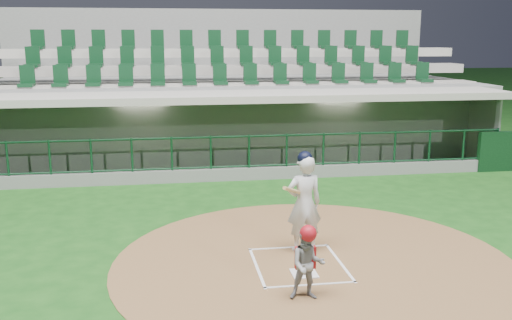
# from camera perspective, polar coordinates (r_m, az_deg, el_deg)

# --- Properties ---
(ground) EXTENTS (120.00, 120.00, 0.00)m
(ground) POSITION_cam_1_polar(r_m,az_deg,el_deg) (10.54, 3.93, -9.86)
(ground) COLOR #144213
(ground) RESTS_ON ground
(dirt_circle) EXTENTS (7.20, 7.20, 0.01)m
(dirt_circle) POSITION_cam_1_polar(r_m,az_deg,el_deg) (10.43, 5.81, -10.11)
(dirt_circle) COLOR brown
(dirt_circle) RESTS_ON ground
(home_plate) EXTENTS (0.43, 0.43, 0.02)m
(home_plate) POSITION_cam_1_polar(r_m,az_deg,el_deg) (9.90, 4.83, -11.23)
(home_plate) COLOR silver
(home_plate) RESTS_ON dirt_circle
(batter_box_chalk) EXTENTS (1.55, 1.80, 0.01)m
(batter_box_chalk) POSITION_cam_1_polar(r_m,az_deg,el_deg) (10.26, 4.30, -10.39)
(batter_box_chalk) COLOR white
(batter_box_chalk) RESTS_ON ground
(dugout_structure) EXTENTS (16.40, 3.70, 3.00)m
(dugout_structure) POSITION_cam_1_polar(r_m,az_deg,el_deg) (17.78, -1.37, 2.49)
(dugout_structure) COLOR gray
(dugout_structure) RESTS_ON ground
(seating_deck) EXTENTS (17.00, 6.72, 5.15)m
(seating_deck) POSITION_cam_1_polar(r_m,az_deg,el_deg) (20.70, -2.63, 5.18)
(seating_deck) COLOR gray
(seating_deck) RESTS_ON ground
(batter) EXTENTS (0.89, 0.89, 1.91)m
(batter) POSITION_cam_1_polar(r_m,az_deg,el_deg) (10.62, 4.83, -4.19)
(batter) COLOR silver
(batter) RESTS_ON dirt_circle
(catcher) EXTENTS (0.59, 0.49, 1.18)m
(catcher) POSITION_cam_1_polar(r_m,az_deg,el_deg) (8.84, 5.17, -10.17)
(catcher) COLOR gray
(catcher) RESTS_ON dirt_circle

